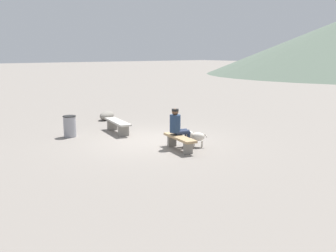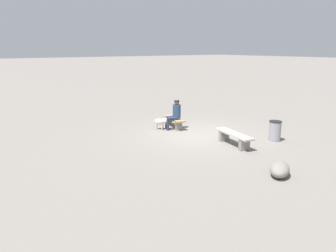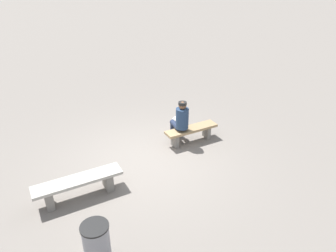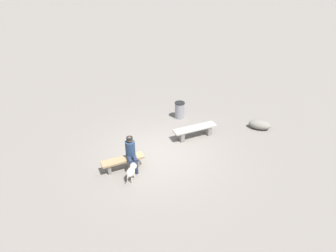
# 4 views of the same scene
# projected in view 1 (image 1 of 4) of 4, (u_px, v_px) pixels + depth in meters

# --- Properties ---
(ground) EXTENTS (210.00, 210.00, 0.06)m
(ground) POSITION_uv_depth(u_px,v_px,m) (151.00, 142.00, 12.94)
(ground) COLOR gray
(bench_left) EXTENTS (1.91, 0.79, 0.47)m
(bench_left) POSITION_uv_depth(u_px,v_px,m) (118.00, 125.00, 14.21)
(bench_left) COLOR gray
(bench_left) RESTS_ON ground
(bench_right) EXTENTS (1.56, 0.68, 0.44)m
(bench_right) POSITION_uv_depth(u_px,v_px,m) (180.00, 140.00, 11.67)
(bench_right) COLOR gray
(bench_right) RESTS_ON ground
(seated_person) EXTENTS (0.47, 0.67, 1.28)m
(seated_person) POSITION_uv_depth(u_px,v_px,m) (178.00, 125.00, 11.90)
(seated_person) COLOR navy
(seated_person) RESTS_ON ground
(dog) EXTENTS (0.58, 0.54, 0.52)m
(dog) POSITION_uv_depth(u_px,v_px,m) (195.00, 136.00, 12.06)
(dog) COLOR beige
(dog) RESTS_ON ground
(trash_bin) EXTENTS (0.47, 0.47, 0.77)m
(trash_bin) POSITION_uv_depth(u_px,v_px,m) (70.00, 126.00, 13.52)
(trash_bin) COLOR gray
(trash_bin) RESTS_ON ground
(boulder) EXTENTS (0.95, 1.08, 0.39)m
(boulder) POSITION_uv_depth(u_px,v_px,m) (107.00, 115.00, 17.03)
(boulder) COLOR gray
(boulder) RESTS_ON ground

